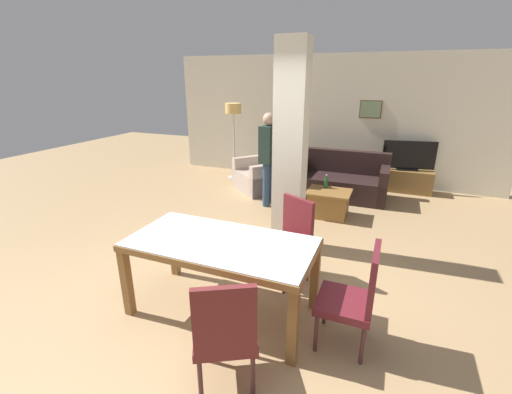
% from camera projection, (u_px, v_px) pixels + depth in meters
% --- Properties ---
extents(ground_plane, '(18.00, 18.00, 0.00)m').
position_uv_depth(ground_plane, '(223.00, 310.00, 3.49)').
color(ground_plane, '#A58359').
extents(back_wall, '(7.20, 0.09, 2.70)m').
position_uv_depth(back_wall, '(328.00, 120.00, 7.48)').
color(back_wall, beige).
rests_on(back_wall, ground_plane).
extents(divider_pillar, '(0.39, 0.32, 2.70)m').
position_uv_depth(divider_pillar, '(290.00, 150.00, 4.38)').
color(divider_pillar, beige).
rests_on(divider_pillar, ground_plane).
extents(dining_table, '(1.78, 0.89, 0.78)m').
position_uv_depth(dining_table, '(221.00, 256.00, 3.28)').
color(dining_table, brown).
rests_on(dining_table, ground_plane).
extents(dining_chair_head_right, '(0.46, 0.46, 0.96)m').
position_uv_depth(dining_chair_head_right, '(355.00, 295.00, 2.87)').
color(dining_chair_head_right, '#5A1A23').
rests_on(dining_chair_head_right, ground_plane).
extents(dining_chair_far_right, '(0.62, 0.62, 0.96)m').
position_uv_depth(dining_chair_far_right, '(290.00, 237.00, 3.89)').
color(dining_chair_far_right, maroon).
rests_on(dining_chair_far_right, ground_plane).
extents(dining_chair_near_right, '(0.63, 0.63, 0.96)m').
position_uv_depth(dining_chair_near_right, '(225.00, 330.00, 2.47)').
color(dining_chair_near_right, maroon).
rests_on(dining_chair_near_right, ground_plane).
extents(sofa, '(1.74, 0.86, 0.87)m').
position_uv_depth(sofa, '(341.00, 182.00, 6.69)').
color(sofa, black).
rests_on(sofa, ground_plane).
extents(armchair, '(1.27, 1.26, 0.83)m').
position_uv_depth(armchair, '(262.00, 176.00, 7.09)').
color(armchair, '#B19D90').
rests_on(armchair, ground_plane).
extents(coffee_table, '(0.71, 0.57, 0.44)m').
position_uv_depth(coffee_table, '(328.00, 203.00, 5.76)').
color(coffee_table, brown).
rests_on(coffee_table, ground_plane).
extents(bottle, '(0.07, 0.07, 0.23)m').
position_uv_depth(bottle, '(326.00, 183.00, 5.82)').
color(bottle, '#194C23').
rests_on(bottle, coffee_table).
extents(tv_stand, '(1.02, 0.40, 0.45)m').
position_uv_depth(tv_stand, '(405.00, 181.00, 7.00)').
color(tv_stand, brown).
rests_on(tv_stand, ground_plane).
extents(tv_screen, '(1.00, 0.27, 0.59)m').
position_uv_depth(tv_screen, '(409.00, 156.00, 6.83)').
color(tv_screen, black).
rests_on(tv_screen, tv_stand).
extents(floor_lamp, '(0.35, 0.35, 1.69)m').
position_uv_depth(floor_lamp, '(233.00, 115.00, 7.54)').
color(floor_lamp, '#B7B7BC').
rests_on(floor_lamp, ground_plane).
extents(standing_person, '(0.26, 0.40, 1.66)m').
position_uv_depth(standing_person, '(269.00, 153.00, 6.03)').
color(standing_person, navy).
rests_on(standing_person, ground_plane).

